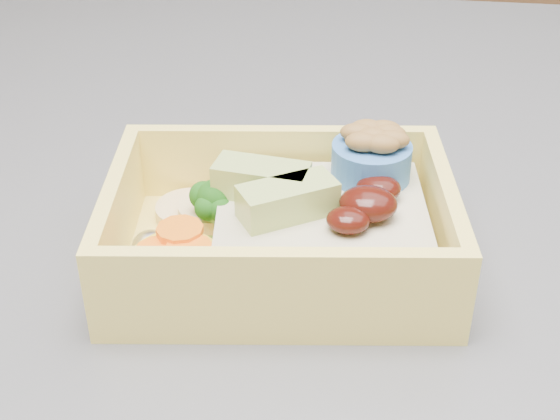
# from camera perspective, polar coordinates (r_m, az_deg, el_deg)

# --- Properties ---
(bento_box) EXTENTS (0.22, 0.17, 0.07)m
(bento_box) POSITION_cam_1_polar(r_m,az_deg,el_deg) (0.46, 0.80, -1.20)
(bento_box) COLOR #FFE369
(bento_box) RESTS_ON island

